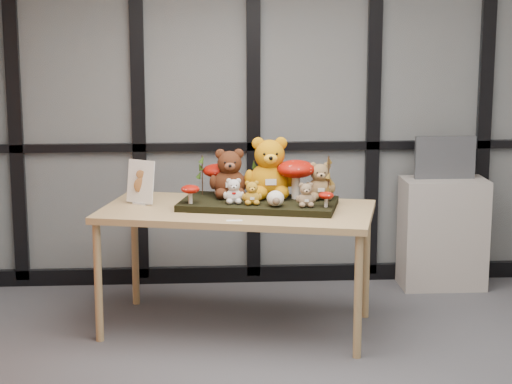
{
  "coord_description": "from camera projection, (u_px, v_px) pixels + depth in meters",
  "views": [
    {
      "loc": [
        -0.87,
        -4.38,
        2.07
      ],
      "look_at": [
        -0.5,
        1.37,
        0.92
      ],
      "focal_mm": 65.0,
      "sensor_mm": 36.0,
      "label": 1
    }
  ],
  "objects": [
    {
      "name": "monitor",
      "position": [
        445.0,
        157.0,
        6.83
      ],
      "size": [
        0.45,
        0.05,
        0.32
      ],
      "color": "#4C4E53",
      "rests_on": "cabinet"
    },
    {
      "name": "mushroom_front_left",
      "position": [
        190.0,
        193.0,
        5.86
      ],
      "size": [
        0.12,
        0.12,
        0.13
      ],
      "primitive_type": null,
      "color": "#910D04",
      "rests_on": "diorama_tray"
    },
    {
      "name": "diorama_tray",
      "position": [
        259.0,
        204.0,
        5.96
      ],
      "size": [
        1.08,
        0.72,
        0.04
      ],
      "primitive_type": "cube",
      "rotation": [
        0.0,
        0.0,
        -0.24
      ],
      "color": "black",
      "rests_on": "display_table"
    },
    {
      "name": "room_shell",
      "position": [
        379.0,
        91.0,
        4.42
      ],
      "size": [
        5.0,
        5.0,
        5.0
      ],
      "color": "beige",
      "rests_on": "floor"
    },
    {
      "name": "bear_brown_medium",
      "position": [
        230.0,
        171.0,
        6.05
      ],
      "size": [
        0.32,
        0.3,
        0.35
      ],
      "primitive_type": null,
      "rotation": [
        0.0,
        0.0,
        -0.24
      ],
      "color": "#462110",
      "rests_on": "diorama_tray"
    },
    {
      "name": "cabinet",
      "position": [
        443.0,
        233.0,
        6.93
      ],
      "size": [
        0.62,
        0.36,
        0.82
      ],
      "primitive_type": "cube",
      "color": "#A9A097",
      "rests_on": "floor"
    },
    {
      "name": "label_card",
      "position": [
        234.0,
        221.0,
        5.58
      ],
      "size": [
        0.1,
        0.03,
        0.0
      ],
      "primitive_type": "cube",
      "color": "white",
      "rests_on": "display_table"
    },
    {
      "name": "sprig_green_far_left",
      "position": [
        202.0,
        175.0,
        6.13
      ],
      "size": [
        0.05,
        0.05,
        0.26
      ],
      "primitive_type": null,
      "color": "#1B350C",
      "rests_on": "diorama_tray"
    },
    {
      "name": "bear_tan_back",
      "position": [
        320.0,
        179.0,
        5.99
      ],
      "size": [
        0.24,
        0.23,
        0.27
      ],
      "primitive_type": null,
      "rotation": [
        0.0,
        0.0,
        -0.24
      ],
      "color": "olive",
      "rests_on": "diorama_tray"
    },
    {
      "name": "mushroom_back_left",
      "position": [
        218.0,
        177.0,
        6.16
      ],
      "size": [
        0.2,
        0.2,
        0.22
      ],
      "primitive_type": null,
      "color": "#910D04",
      "rests_on": "diorama_tray"
    },
    {
      "name": "glass_partition",
      "position": [
        314.0,
        97.0,
        6.89
      ],
      "size": [
        4.9,
        0.06,
        2.78
      ],
      "color": "#2D383F",
      "rests_on": "floor"
    },
    {
      "name": "mushroom_back_right",
      "position": [
        296.0,
        177.0,
        6.0
      ],
      "size": [
        0.25,
        0.25,
        0.28
      ],
      "primitive_type": null,
      "color": "#910D04",
      "rests_on": "diorama_tray"
    },
    {
      "name": "sprig_green_mid_left",
      "position": [
        223.0,
        176.0,
        6.16
      ],
      "size": [
        0.05,
        0.05,
        0.24
      ],
      "primitive_type": null,
      "color": "#1B350C",
      "rests_on": "diorama_tray"
    },
    {
      "name": "sign_holder",
      "position": [
        141.0,
        184.0,
        6.03
      ],
      "size": [
        0.2,
        0.15,
        0.29
      ],
      "rotation": [
        0.0,
        0.0,
        -0.57
      ],
      "color": "silver",
      "rests_on": "display_table"
    },
    {
      "name": "display_table",
      "position": [
        237.0,
        218.0,
        5.94
      ],
      "size": [
        1.88,
        1.25,
        0.81
      ],
      "rotation": [
        0.0,
        0.0,
        -0.24
      ],
      "color": "tan",
      "rests_on": "floor"
    },
    {
      "name": "bear_beige_small",
      "position": [
        306.0,
        193.0,
        5.77
      ],
      "size": [
        0.15,
        0.14,
        0.17
      ],
      "primitive_type": null,
      "rotation": [
        0.0,
        0.0,
        -0.24
      ],
      "color": "#896F50",
      "rests_on": "diorama_tray"
    },
    {
      "name": "bear_pooh_yellow",
      "position": [
        269.0,
        164.0,
        6.04
      ],
      "size": [
        0.39,
        0.37,
        0.43
      ],
      "primitive_type": null,
      "rotation": [
        0.0,
        0.0,
        -0.24
      ],
      "color": "#CB8109",
      "rests_on": "diorama_tray"
    },
    {
      "name": "sprig_dry_mid_right",
      "position": [
        328.0,
        188.0,
        5.84
      ],
      "size": [
        0.05,
        0.05,
        0.21
      ],
      "primitive_type": null,
      "color": "brown",
      "rests_on": "diorama_tray"
    },
    {
      "name": "sprig_dry_far_right",
      "position": [
        329.0,
        178.0,
        5.96
      ],
      "size": [
        0.05,
        0.05,
        0.29
      ],
      "primitive_type": null,
      "color": "brown",
      "rests_on": "diorama_tray"
    },
    {
      "name": "bear_small_yellow",
      "position": [
        252.0,
        191.0,
        5.83
      ],
      "size": [
        0.15,
        0.14,
        0.17
      ],
      "primitive_type": null,
      "rotation": [
        0.0,
        0.0,
        -0.24
      ],
      "color": "#B9851F",
      "rests_on": "diorama_tray"
    },
    {
      "name": "mushroom_front_right",
      "position": [
        326.0,
        199.0,
        5.76
      ],
      "size": [
        0.1,
        0.1,
        0.11
      ],
      "primitive_type": null,
      "color": "#910D04",
      "rests_on": "diorama_tray"
    },
    {
      "name": "bear_white_bow",
      "position": [
        234.0,
        189.0,
        5.87
      ],
      "size": [
        0.16,
        0.15,
        0.18
      ],
      "primitive_type": null,
      "rotation": [
        0.0,
        0.0,
        -0.24
      ],
      "color": "silver",
      "rests_on": "diorama_tray"
    },
    {
      "name": "sprig_green_centre",
      "position": [
        254.0,
        177.0,
        6.13
      ],
      "size": [
        0.05,
        0.05,
        0.23
      ],
      "primitive_type": null,
      "color": "#1B350C",
      "rests_on": "diorama_tray"
    },
    {
      "name": "plush_cream_hedgehog",
      "position": [
        275.0,
        198.0,
        5.78
      ],
      "size": [
        0.1,
        0.09,
        0.11
      ],
      "primitive_type": null,
      "rotation": [
        0.0,
        0.0,
        -0.24
      ],
      "color": "white",
      "rests_on": "diorama_tray"
    }
  ]
}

